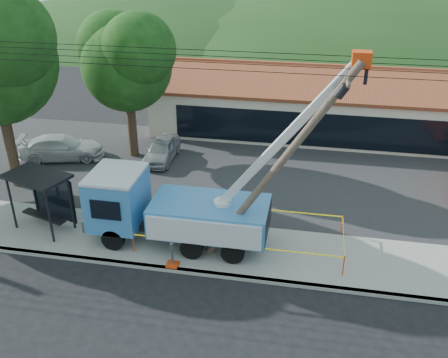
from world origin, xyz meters
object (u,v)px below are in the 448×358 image
Objects in this scene: utility_truck at (173,208)px; bus_shelter at (42,188)px; car_silver at (162,161)px; car_white at (64,160)px; leaning_pole at (284,159)px.

bus_shelter is at bearing 179.56° from utility_truck.
car_silver is at bearing 88.39° from bus_shelter.
car_silver is 0.78× the size of car_white.
leaning_pole is at bearing -135.67° from car_white.
utility_truck is 9.23m from car_silver.
car_silver is (3.04, 8.40, -2.20)m from bus_shelter.
utility_truck is 2.88× the size of car_silver.
bus_shelter is (-6.25, 0.05, 0.35)m from utility_truck.
leaning_pole reaches higher than car_silver.
car_silver is at bearing 110.76° from utility_truck.
utility_truck is at bearing 172.78° from leaning_pole.
bus_shelter is 8.36m from car_white.
bus_shelter reaches higher than car_white.
leaning_pole is at bearing -7.22° from utility_truck.
bus_shelter is at bearing -173.46° from car_white.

